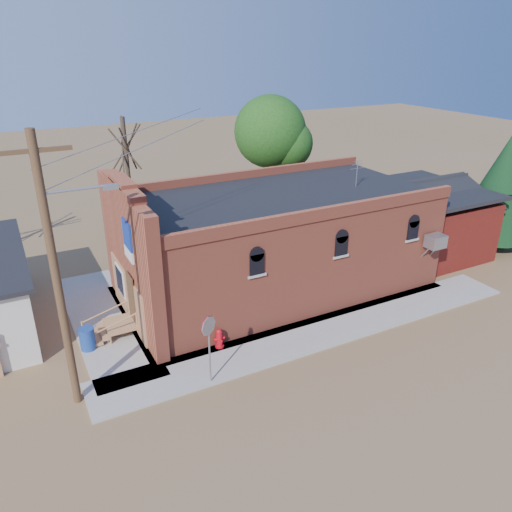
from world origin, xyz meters
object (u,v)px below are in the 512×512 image
stop_sign (209,332)px  trash_barrel (87,339)px  fire_hydrant (219,338)px  brick_bar (271,243)px  utility_pole (57,272)px

stop_sign → trash_barrel: (-3.43, 4.07, -1.56)m
stop_sign → trash_barrel: stop_sign is taller
stop_sign → fire_hydrant: bearing=50.9°
brick_bar → utility_pole: bearing=-156.3°
utility_pole → fire_hydrant: utility_pole is taller
utility_pole → stop_sign: 5.18m
brick_bar → trash_barrel: size_ratio=18.04×
trash_barrel → fire_hydrant: bearing=-26.4°
utility_pole → fire_hydrant: (5.41, 0.60, -4.30)m
trash_barrel → stop_sign: bearing=-49.9°
fire_hydrant → trash_barrel: size_ratio=0.88×
trash_barrel → utility_pole: bearing=-106.4°
utility_pole → fire_hydrant: 6.93m
fire_hydrant → trash_barrel: (-4.57, 2.27, 0.06)m
stop_sign → brick_bar: bearing=38.2°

